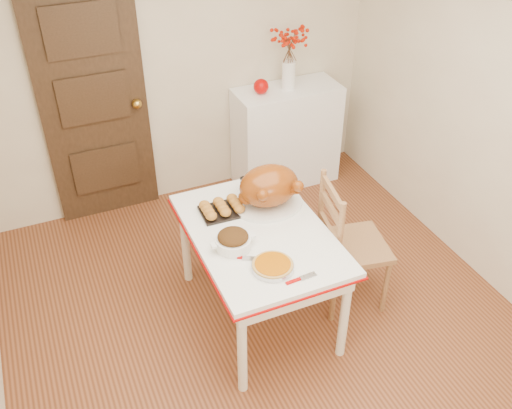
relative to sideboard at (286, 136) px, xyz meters
name	(u,v)px	position (x,y,z in m)	size (l,w,h in m)	color
floor	(274,337)	(-0.95, -1.78, -0.48)	(3.50, 4.00, 0.00)	#562913
wall_back	(174,64)	(-0.95, 0.22, 0.77)	(3.50, 0.00, 2.50)	beige
door_back	(94,105)	(-1.65, 0.19, 0.55)	(0.85, 0.06, 2.06)	#3D2819
sideboard	(286,136)	(0.00, 0.00, 0.00)	(0.95, 0.42, 0.95)	white
kitchen_table	(259,274)	(-0.95, -1.53, -0.10)	(0.87, 1.26, 0.76)	white
chair_oak	(354,243)	(-0.27, -1.63, 0.04)	(0.45, 0.45, 1.02)	#9F7540
berry_vase	(289,60)	(0.00, 0.00, 0.73)	(0.27, 0.27, 0.52)	white
apple	(261,86)	(-0.26, 0.00, 0.54)	(0.13, 0.13, 0.13)	#AD0302
turkey_platter	(269,188)	(-0.78, -1.30, 0.43)	(0.48, 0.39, 0.30)	#92380D
pumpkin_pie	(273,265)	(-1.02, -1.89, 0.31)	(0.26, 0.26, 0.05)	#AB5100
stuffing_dish	(233,240)	(-1.16, -1.61, 0.34)	(0.29, 0.23, 0.11)	#46250E
rolls_tray	(222,208)	(-1.10, -1.24, 0.32)	(0.29, 0.22, 0.08)	#995E2A
pie_server	(301,278)	(-0.91, -2.04, 0.29)	(0.20, 0.06, 0.01)	silver
carving_knife	(248,258)	(-1.12, -1.75, 0.29)	(0.26, 0.06, 0.01)	silver
drinking_glass	(245,185)	(-0.86, -1.07, 0.34)	(0.07, 0.07, 0.11)	white
shaker_pair	(267,181)	(-0.69, -1.08, 0.33)	(0.10, 0.04, 0.10)	white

